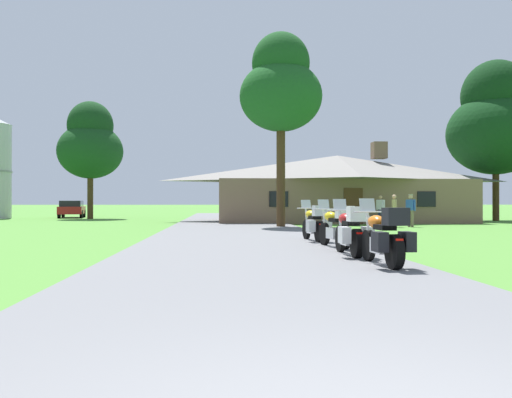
{
  "coord_description": "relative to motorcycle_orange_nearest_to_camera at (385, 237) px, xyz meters",
  "views": [
    {
      "loc": [
        -0.77,
        -2.46,
        1.28
      ],
      "look_at": [
        0.56,
        16.63,
        1.39
      ],
      "focal_mm": 37.75,
      "sensor_mm": 36.0,
      "label": 1
    }
  ],
  "objects": [
    {
      "name": "bystander_blue_shirt_beside_signpost",
      "position": [
        6.71,
        17.03,
        0.34
      ],
      "size": [
        0.4,
        0.44,
        1.69
      ],
      "rotation": [
        0.0,
        0.0,
        5.43
      ],
      "color": "#75664C",
      "rests_on": "ground"
    },
    {
      "name": "tree_by_lodge_front",
      "position": [
        -0.03,
        16.87,
        6.46
      ],
      "size": [
        4.16,
        4.16,
        9.84
      ],
      "color": "#422D19",
      "rests_on": "ground"
    },
    {
      "name": "ground_plane",
      "position": [
        -2.38,
        12.46,
        -0.61
      ],
      "size": [
        500.0,
        500.0,
        0.0
      ],
      "primitive_type": "plane",
      "color": "#4C8433"
    },
    {
      "name": "motorcycle_orange_nearest_to_camera",
      "position": [
        0.0,
        0.0,
        0.0
      ],
      "size": [
        0.78,
        2.08,
        1.3
      ],
      "rotation": [
        0.0,
        0.0,
        0.05
      ],
      "color": "black",
      "rests_on": "asphalt_driveway"
    },
    {
      "name": "motorcycle_yellow_farthest_in_row",
      "position": [
        -0.15,
        6.64,
        0.0
      ],
      "size": [
        0.86,
        2.08,
        1.3
      ],
      "rotation": [
        0.0,
        0.0,
        0.11
      ],
      "color": "black",
      "rests_on": "asphalt_driveway"
    },
    {
      "name": "motorcycle_red_second_in_row",
      "position": [
        -0.16,
        2.01,
        0.0
      ],
      "size": [
        0.73,
        2.08,
        1.3
      ],
      "rotation": [
        0.0,
        0.0,
        0.02
      ],
      "color": "black",
      "rests_on": "asphalt_driveway"
    },
    {
      "name": "bystander_tan_shirt_by_tree",
      "position": [
        5.78,
        16.82,
        0.32
      ],
      "size": [
        0.35,
        0.51,
        1.67
      ],
      "rotation": [
        0.0,
        0.0,
        1.16
      ],
      "color": "#75664C",
      "rests_on": "ground"
    },
    {
      "name": "motorcycle_yellow_third_in_row",
      "position": [
        -0.02,
        4.24,
        0.01
      ],
      "size": [
        0.79,
        2.07,
        1.3
      ],
      "rotation": [
        0.0,
        0.0,
        0.16
      ],
      "color": "black",
      "rests_on": "asphalt_driveway"
    },
    {
      "name": "asphalt_driveway",
      "position": [
        -2.38,
        10.46,
        -0.58
      ],
      "size": [
        6.4,
        80.0,
        0.06
      ],
      "primitive_type": "cube",
      "color": "slate",
      "rests_on": "ground"
    },
    {
      "name": "tree_left_far",
      "position": [
        -12.97,
        31.88,
        5.15
      ],
      "size": [
        4.93,
        4.93,
        9.0
      ],
      "color": "#422D19",
      "rests_on": "ground"
    },
    {
      "name": "parked_red_suv_far_left",
      "position": [
        -15.23,
        35.22,
        0.17
      ],
      "size": [
        2.58,
        4.84,
        1.4
      ],
      "rotation": [
        0.0,
        0.0,
        0.17
      ],
      "color": "maroon",
      "rests_on": "ground"
    },
    {
      "name": "bystander_white_shirt_near_lodge",
      "position": [
        6.03,
        19.98,
        0.32
      ],
      "size": [
        0.41,
        0.42,
        1.67
      ],
      "rotation": [
        0.0,
        0.0,
        5.49
      ],
      "color": "navy",
      "rests_on": "ground"
    },
    {
      "name": "tree_right_of_lodge",
      "position": [
        15.82,
        25.63,
        6.13
      ],
      "size": [
        6.55,
        6.55,
        11.04
      ],
      "color": "#422D19",
      "rests_on": "ground"
    },
    {
      "name": "stone_lodge",
      "position": [
        4.62,
        24.8,
        1.63
      ],
      "size": [
        16.45,
        8.8,
        5.25
      ],
      "color": "brown",
      "rests_on": "ground"
    }
  ]
}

